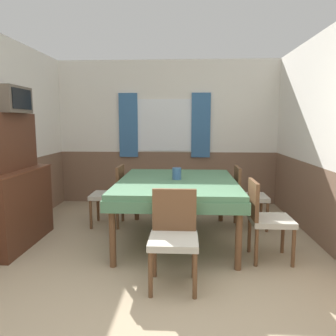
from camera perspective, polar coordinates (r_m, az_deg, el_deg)
ground_plane at (r=2.70m, az=-5.10°, el=-25.85°), size 16.00×16.00×0.00m
wall_back at (r=6.03m, az=-0.12°, el=6.20°), size 4.36×0.09×2.60m
wall_left at (r=4.73m, az=-26.69°, el=4.74°), size 0.05×4.18×2.60m
wall_right at (r=4.44m, az=25.33°, el=4.66°), size 0.05×4.18×2.60m
dining_table at (r=4.13m, az=1.61°, el=-3.45°), size 1.48×1.86×0.78m
chair_left_far at (r=4.83m, az=-9.86°, el=-4.21°), size 0.44×0.44×0.88m
chair_head_near at (r=3.06m, az=1.01°, el=-11.34°), size 0.44×0.44×0.88m
chair_right_far at (r=4.79m, az=13.53°, el=-4.43°), size 0.44×0.44×0.88m
chair_right_near at (r=3.74m, az=16.58°, el=-8.05°), size 0.44×0.44×0.88m
sideboard at (r=4.39m, az=-25.50°, el=-3.55°), size 0.46×1.21×1.61m
tv at (r=4.31m, az=-25.76°, el=10.68°), size 0.29×0.54×0.31m
vase at (r=4.14m, az=1.53°, el=-0.97°), size 0.11×0.11×0.15m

